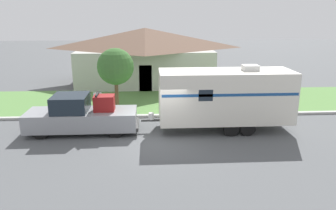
% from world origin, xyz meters
% --- Properties ---
extents(ground_plane, '(120.00, 120.00, 0.00)m').
position_xyz_m(ground_plane, '(0.00, 0.00, 0.00)').
color(ground_plane, '#515456').
extents(curb_strip, '(80.00, 0.30, 0.14)m').
position_xyz_m(curb_strip, '(0.00, 3.75, 0.07)').
color(curb_strip, '#ADADA8').
rests_on(curb_strip, ground_plane).
extents(lawn_strip, '(80.00, 7.00, 0.03)m').
position_xyz_m(lawn_strip, '(0.00, 7.40, 0.01)').
color(lawn_strip, '#568442').
rests_on(lawn_strip, ground_plane).
extents(house_across_street, '(12.17, 8.13, 4.77)m').
position_xyz_m(house_across_street, '(-0.81, 14.08, 2.47)').
color(house_across_street, '#B2B2A8').
rests_on(house_across_street, ground_plane).
extents(pickup_truck, '(5.74, 2.00, 2.08)m').
position_xyz_m(pickup_truck, '(-4.10, 1.39, 0.89)').
color(pickup_truck, black).
rests_on(pickup_truck, ground_plane).
extents(travel_trailer, '(7.88, 2.36, 3.46)m').
position_xyz_m(travel_trailer, '(3.43, 1.39, 1.84)').
color(travel_trailer, black).
rests_on(travel_trailer, ground_plane).
extents(mailbox, '(0.48, 0.20, 1.38)m').
position_xyz_m(mailbox, '(-3.68, 4.40, 1.06)').
color(mailbox, brown).
rests_on(mailbox, ground_plane).
extents(tree_in_yard, '(2.34, 2.34, 3.91)m').
position_xyz_m(tree_in_yard, '(-2.66, 5.81, 2.73)').
color(tree_in_yard, brown).
rests_on(tree_in_yard, ground_plane).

